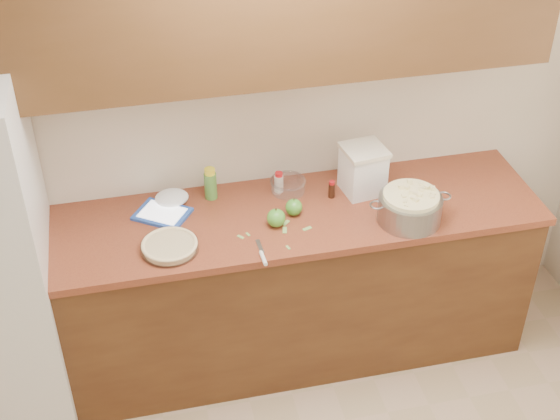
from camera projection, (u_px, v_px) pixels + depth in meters
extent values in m
plane|color=beige|center=(263.00, 114.00, 3.85)|extent=(3.60, 0.00, 3.60)
cube|color=#563418|center=(277.00, 288.00, 4.10)|extent=(2.60, 0.65, 0.88)
cube|color=brown|center=(277.00, 217.00, 3.83)|extent=(2.64, 0.68, 0.04)
cube|color=#523219|center=(269.00, 0.00, 3.34)|extent=(2.60, 0.34, 0.70)
cylinder|color=silver|center=(170.00, 247.00, 3.58)|extent=(0.27, 0.27, 0.04)
cylinder|color=beige|center=(170.00, 247.00, 3.58)|extent=(0.24, 0.24, 0.03)
torus|color=beige|center=(169.00, 244.00, 3.57)|extent=(0.26, 0.26, 0.02)
cylinder|color=gray|center=(410.00, 209.00, 3.74)|extent=(0.31, 0.31, 0.13)
torus|color=gray|center=(377.00, 205.00, 3.68)|extent=(0.07, 0.07, 0.01)
torus|color=gray|center=(444.00, 196.00, 3.74)|extent=(0.07, 0.07, 0.01)
cylinder|color=#FFEFAB|center=(410.00, 206.00, 3.73)|extent=(0.27, 0.27, 0.14)
cube|color=white|center=(363.00, 171.00, 3.92)|extent=(0.21, 0.21, 0.23)
cube|color=beige|center=(364.00, 150.00, 3.84)|extent=(0.23, 0.23, 0.02)
cube|color=#234AAA|center=(162.00, 214.00, 3.81)|extent=(0.31, 0.30, 0.02)
cube|color=white|center=(162.00, 213.00, 3.80)|extent=(0.25, 0.24, 0.00)
cube|color=gray|center=(260.00, 246.00, 3.61)|extent=(0.02, 0.10, 0.00)
cylinder|color=white|center=(263.00, 258.00, 3.53)|extent=(0.02, 0.09, 0.02)
cylinder|color=#4C8C38|center=(211.00, 186.00, 3.89)|extent=(0.06, 0.06, 0.14)
cylinder|color=yellow|center=(210.00, 171.00, 3.84)|extent=(0.05, 0.05, 0.03)
cylinder|color=beige|center=(279.00, 184.00, 3.95)|extent=(0.05, 0.05, 0.09)
cylinder|color=red|center=(279.00, 174.00, 3.92)|extent=(0.04, 0.04, 0.02)
cylinder|color=black|center=(332.00, 190.00, 3.91)|extent=(0.03, 0.03, 0.08)
cylinder|color=red|center=(332.00, 183.00, 3.89)|extent=(0.03, 0.03, 0.02)
cylinder|color=silver|center=(288.00, 186.00, 3.96)|extent=(0.17, 0.17, 0.06)
torus|color=silver|center=(288.00, 181.00, 3.94)|extent=(0.18, 0.18, 0.01)
ellipsoid|color=white|center=(172.00, 198.00, 3.87)|extent=(0.21, 0.19, 0.07)
sphere|color=#47942B|center=(276.00, 218.00, 3.72)|extent=(0.09, 0.09, 0.09)
cylinder|color=#3F2D19|center=(276.00, 209.00, 3.69)|extent=(0.01, 0.01, 0.01)
sphere|color=#47942B|center=(294.00, 207.00, 3.79)|extent=(0.08, 0.08, 0.08)
cylinder|color=#3F2D19|center=(294.00, 199.00, 3.77)|extent=(0.01, 0.01, 0.01)
cube|color=#88B357|center=(241.00, 237.00, 3.67)|extent=(0.03, 0.04, 0.00)
cube|color=#88B357|center=(286.00, 223.00, 3.76)|extent=(0.05, 0.05, 0.00)
cube|color=#88B357|center=(288.00, 247.00, 3.60)|extent=(0.02, 0.03, 0.00)
cube|color=#88B357|center=(307.00, 229.00, 3.72)|extent=(0.05, 0.03, 0.00)
cube|color=#88B357|center=(285.00, 230.00, 3.71)|extent=(0.03, 0.05, 0.00)
cube|color=#88B357|center=(248.00, 234.00, 3.68)|extent=(0.02, 0.03, 0.00)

